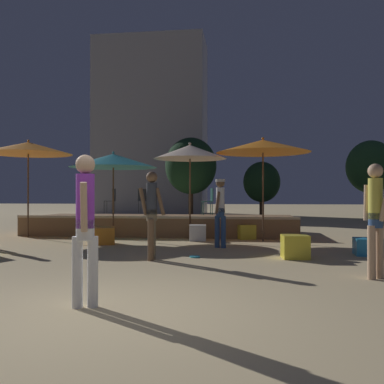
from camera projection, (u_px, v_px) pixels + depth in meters
name	position (u px, v px, depth m)	size (l,w,h in m)	color
ground_plane	(104.00, 312.00, 4.93)	(120.00, 120.00, 0.00)	#D1B784
wooden_deck	(163.00, 225.00, 15.08)	(9.11, 3.22, 0.69)	olive
patio_umbrella_0	(263.00, 146.00, 12.63)	(2.78, 2.78, 3.07)	brown
patio_umbrella_1	(113.00, 161.00, 13.47)	(2.75, 2.75, 2.74)	brown
patio_umbrella_2	(28.00, 148.00, 13.76)	(2.79, 2.79, 3.15)	brown
patio_umbrella_3	(190.00, 152.00, 13.34)	(2.28, 2.28, 3.00)	brown
cube_seat_1	(295.00, 247.00, 9.14)	(0.59, 0.59, 0.50)	yellow
cube_seat_2	(245.00, 232.00, 13.20)	(0.66, 0.66, 0.44)	yellow
cube_seat_3	(198.00, 233.00, 12.74)	(0.54, 0.54, 0.47)	white
cube_seat_4	(368.00, 247.00, 9.63)	(0.64, 0.64, 0.38)	#2D9EDB
cube_seat_5	(104.00, 236.00, 11.77)	(0.73, 0.73, 0.46)	orange
person_0	(85.00, 222.00, 5.15)	(0.30, 0.50, 1.84)	white
person_1	(220.00, 208.00, 11.01)	(0.29, 0.53, 1.77)	#2D4C7F
person_3	(375.00, 214.00, 6.90)	(0.36, 0.48, 1.86)	tan
person_4	(152.00, 211.00, 8.90)	(0.57, 0.31, 1.85)	#72664C
bistro_chair_0	(112.00, 198.00, 15.53)	(0.40, 0.40, 0.90)	#2D3338
bistro_chair_1	(143.00, 198.00, 15.91)	(0.47, 0.47, 0.90)	#2D3338
bistro_chair_2	(210.00, 199.00, 14.49)	(0.43, 0.42, 0.90)	#1E4C47
frisbee_disc	(195.00, 257.00, 9.27)	(0.22, 0.22, 0.03)	#33B2D8
background_tree_0	(262.00, 182.00, 26.21)	(2.25, 2.25, 3.41)	#3D2B1C
background_tree_1	(371.00, 167.00, 24.60)	(2.76, 2.76, 4.51)	#3D2B1C
background_tree_3	(191.00, 166.00, 24.91)	(3.00, 3.00, 4.71)	#3D2B1C
distant_building	(151.00, 127.00, 31.70)	(8.03, 3.74, 12.82)	gray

